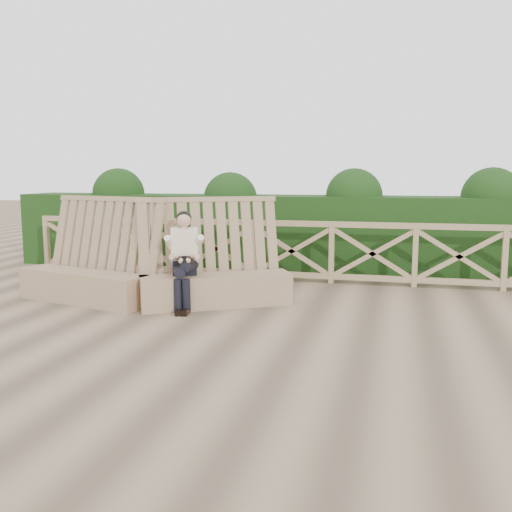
# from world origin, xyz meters

# --- Properties ---
(ground) EXTENTS (60.00, 60.00, 0.00)m
(ground) POSITION_xyz_m (0.00, 0.00, 0.00)
(ground) COLOR brown
(ground) RESTS_ON ground
(bench) EXTENTS (4.24, 1.75, 1.61)m
(bench) POSITION_xyz_m (-1.74, 1.26, 0.40)
(bench) COLOR #886B4E
(bench) RESTS_ON ground
(woman) EXTENTS (0.52, 0.87, 1.40)m
(woman) POSITION_xyz_m (-1.13, 1.11, 0.76)
(woman) COLOR black
(woman) RESTS_ON ground
(guardrail) EXTENTS (10.10, 0.09, 1.10)m
(guardrail) POSITION_xyz_m (0.00, 3.50, 0.55)
(guardrail) COLOR #8E7952
(guardrail) RESTS_ON ground
(hedge) EXTENTS (12.00, 1.20, 1.50)m
(hedge) POSITION_xyz_m (0.00, 4.70, 0.75)
(hedge) COLOR black
(hedge) RESTS_ON ground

